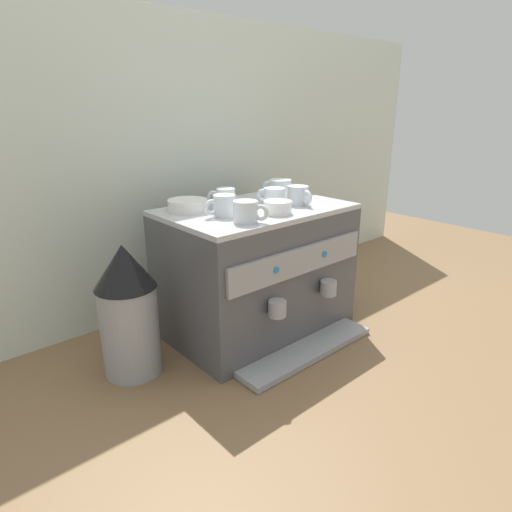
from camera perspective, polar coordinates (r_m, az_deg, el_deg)
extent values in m
plane|color=brown|center=(1.65, 0.00, -9.15)|extent=(4.00, 4.00, 0.00)
cube|color=silver|center=(1.77, -8.24, 11.50)|extent=(2.80, 0.03, 1.11)
cube|color=#4C4C51|center=(1.56, 0.00, -2.04)|extent=(0.63, 0.41, 0.44)
cube|color=#B7B7BC|center=(1.49, 0.00, 6.13)|extent=(0.63, 0.41, 0.02)
cube|color=#939399|center=(1.39, 5.79, -0.68)|extent=(0.58, 0.01, 0.09)
cylinder|color=#1E7AB7|center=(1.31, 2.67, -1.85)|extent=(0.02, 0.01, 0.02)
cylinder|color=#1E7AB7|center=(1.46, 8.97, 0.23)|extent=(0.02, 0.01, 0.02)
cube|color=#939399|center=(1.49, 6.65, -12.18)|extent=(0.54, 0.12, 0.02)
cylinder|color=#939399|center=(1.34, 2.81, -6.89)|extent=(0.06, 0.06, 0.05)
cylinder|color=#939399|center=(1.50, 9.47, -4.14)|extent=(0.06, 0.06, 0.05)
cylinder|color=silver|center=(1.54, 5.50, 7.95)|extent=(0.07, 0.07, 0.06)
torus|color=silver|center=(1.50, 6.66, 7.64)|extent=(0.02, 0.05, 0.05)
cylinder|color=silver|center=(1.37, -4.17, 6.64)|extent=(0.07, 0.07, 0.07)
torus|color=silver|center=(1.35, -5.87, 6.38)|extent=(0.05, 0.02, 0.05)
cylinder|color=silver|center=(1.45, -3.99, 7.47)|extent=(0.06, 0.06, 0.07)
torus|color=silver|center=(1.47, -5.53, 7.58)|extent=(0.03, 0.05, 0.05)
cylinder|color=silver|center=(1.29, -1.41, 5.86)|extent=(0.07, 0.07, 0.06)
torus|color=silver|center=(1.28, 0.64, 5.72)|extent=(0.04, 0.05, 0.05)
cylinder|color=silver|center=(1.62, 3.20, 8.73)|extent=(0.08, 0.08, 0.07)
torus|color=silver|center=(1.65, 1.65, 8.93)|extent=(0.03, 0.06, 0.05)
cylinder|color=silver|center=(1.51, 2.42, 7.74)|extent=(0.07, 0.07, 0.06)
torus|color=silver|center=(1.53, 0.89, 7.93)|extent=(0.03, 0.05, 0.05)
cylinder|color=white|center=(1.40, 2.85, 6.42)|extent=(0.09, 0.09, 0.04)
cylinder|color=white|center=(1.40, 2.83, 5.81)|extent=(0.05, 0.05, 0.01)
cylinder|color=white|center=(1.45, -8.95, 6.60)|extent=(0.13, 0.13, 0.04)
cylinder|color=white|center=(1.45, -8.92, 6.05)|extent=(0.07, 0.07, 0.01)
cylinder|color=#939399|center=(1.39, -16.17, -9.30)|extent=(0.17, 0.17, 0.28)
cone|color=black|center=(1.30, -17.00, -1.30)|extent=(0.18, 0.18, 0.13)
cylinder|color=#B7B7BC|center=(1.91, 10.34, -2.93)|extent=(0.09, 0.09, 0.15)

